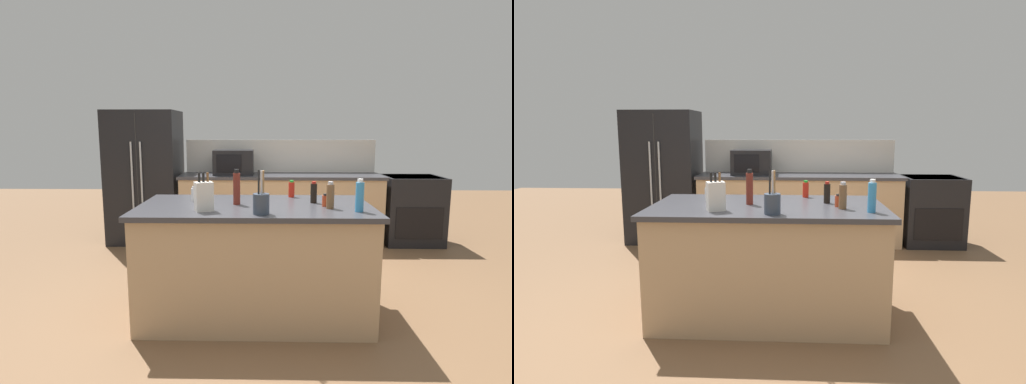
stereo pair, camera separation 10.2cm
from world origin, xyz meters
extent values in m
plane|color=brown|center=(0.00, 0.00, 0.00)|extent=(14.00, 14.00, 0.00)
cube|color=tan|center=(0.30, 2.20, 0.45)|extent=(2.69, 0.62, 0.90)
cube|color=#38383D|center=(0.30, 2.20, 0.92)|extent=(2.73, 0.66, 0.04)
cube|color=beige|center=(0.30, 2.52, 1.17)|extent=(2.69, 0.03, 0.46)
cube|color=tan|center=(0.00, 0.00, 0.45)|extent=(1.83, 0.93, 0.90)
cube|color=#38383D|center=(0.00, 0.00, 0.92)|extent=(1.89, 0.99, 0.04)
cube|color=black|center=(-1.57, 2.25, 0.90)|extent=(0.94, 0.72, 1.80)
cube|color=#2D2D2D|center=(-1.57, 1.89, 0.90)|extent=(0.01, 0.00, 1.71)
cylinder|color=#ADB2B7|center=(-1.63, 1.87, 0.90)|extent=(0.02, 0.02, 0.99)
cylinder|color=#ADB2B7|center=(-1.51, 1.87, 0.90)|extent=(0.02, 0.02, 0.99)
cube|color=black|center=(2.08, 2.20, 0.46)|extent=(0.76, 0.64, 0.92)
cube|color=black|center=(2.08, 1.88, 0.35)|extent=(0.61, 0.01, 0.41)
cube|color=black|center=(2.08, 2.20, 0.91)|extent=(0.68, 0.58, 0.02)
cube|color=black|center=(-0.34, 2.20, 1.11)|extent=(0.53, 0.38, 0.33)
cube|color=black|center=(-0.39, 2.01, 1.11)|extent=(0.33, 0.01, 0.23)
cube|color=beige|center=(-0.38, -0.26, 1.05)|extent=(0.16, 0.14, 0.22)
cylinder|color=black|center=(-0.41, -0.27, 1.20)|extent=(0.02, 0.02, 0.07)
cylinder|color=black|center=(-0.38, -0.26, 1.20)|extent=(0.02, 0.02, 0.07)
cylinder|color=brown|center=(-0.35, -0.24, 1.20)|extent=(0.02, 0.02, 0.07)
cylinder|color=#333D4C|center=(0.05, -0.36, 1.02)|extent=(0.12, 0.12, 0.15)
cylinder|color=olive|center=(0.07, -0.35, 1.17)|extent=(0.01, 0.05, 0.18)
cylinder|color=black|center=(0.03, -0.36, 1.17)|extent=(0.01, 0.05, 0.18)
cylinder|color=#B2B2B7|center=(0.05, -0.38, 1.17)|extent=(0.01, 0.03, 0.18)
cylinder|color=maroon|center=(-0.15, 0.01, 1.07)|extent=(0.06, 0.06, 0.26)
cylinder|color=black|center=(-0.15, 0.01, 1.21)|extent=(0.04, 0.04, 0.03)
cylinder|color=#B73D1E|center=(0.56, -0.06, 0.98)|extent=(0.05, 0.05, 0.09)
cylinder|color=black|center=(0.56, -0.06, 1.03)|extent=(0.03, 0.03, 0.02)
cylinder|color=silver|center=(-0.53, 0.14, 1.00)|extent=(0.05, 0.05, 0.11)
cylinder|color=#B2B2B7|center=(-0.53, 0.14, 1.06)|extent=(0.03, 0.03, 0.02)
cylinder|color=#3384BC|center=(0.79, -0.26, 1.05)|extent=(0.06, 0.06, 0.22)
cylinder|color=white|center=(0.79, -0.26, 1.17)|extent=(0.04, 0.04, 0.03)
cylinder|color=brown|center=(0.59, -0.14, 1.03)|extent=(0.06, 0.06, 0.19)
cylinder|color=#B2B2B7|center=(0.59, -0.14, 1.14)|extent=(0.04, 0.04, 0.02)
cylinder|color=black|center=(0.49, 0.10, 1.02)|extent=(0.05, 0.05, 0.16)
cylinder|color=#B22319|center=(0.49, 0.10, 1.11)|extent=(0.04, 0.04, 0.02)
cylinder|color=red|center=(0.32, 0.38, 1.01)|extent=(0.06, 0.06, 0.14)
cylinder|color=green|center=(0.32, 0.38, 1.08)|extent=(0.04, 0.04, 0.02)
camera|label=1|loc=(0.08, -3.20, 1.55)|focal=28.00mm
camera|label=2|loc=(0.18, -3.20, 1.55)|focal=28.00mm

